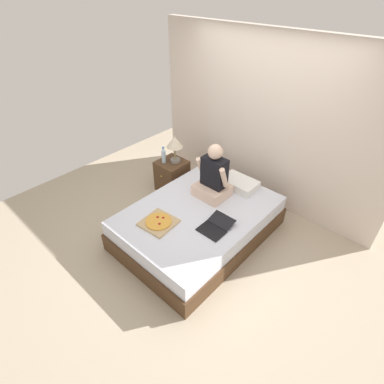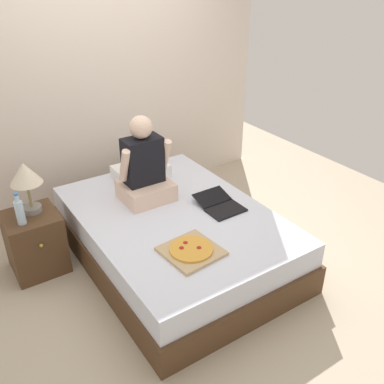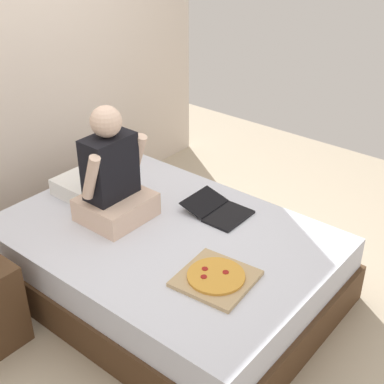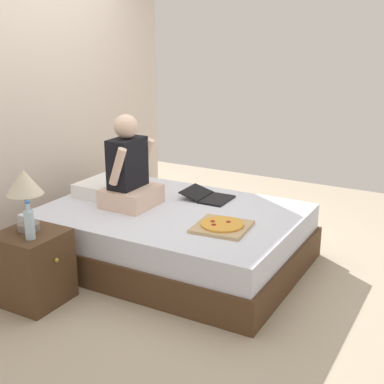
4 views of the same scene
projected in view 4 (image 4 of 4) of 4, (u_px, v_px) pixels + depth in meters
The scene contains 10 objects.
ground_plane at pixel (173, 261), 4.62m from camera, with size 5.79×5.79×0.00m, color tan.
wall_back at pixel (39, 105), 4.91m from camera, with size 3.79×0.12×2.50m, color beige.
bed at pixel (173, 236), 4.55m from camera, with size 1.52×2.14×0.48m.
nightstand_left at pixel (33, 267), 3.90m from camera, with size 0.44×0.47×0.54m.
lamp_on_left_nightstand at pixel (25, 186), 3.77m from camera, with size 0.26×0.26×0.45m.
water_bottle at pixel (29, 224), 3.67m from camera, with size 0.07×0.07×0.28m.
pillow at pixel (104, 186), 4.90m from camera, with size 0.52×0.34×0.12m, color white.
person_seated at pixel (129, 173), 4.50m from camera, with size 0.47×0.40×0.78m.
laptop at pixel (210, 197), 4.73m from camera, with size 0.32×0.42×0.07m.
pizza_box at pixel (222, 226), 4.06m from camera, with size 0.44×0.44×0.04m.
Camera 4 is at (-3.61, -2.20, 1.97)m, focal length 50.00 mm.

